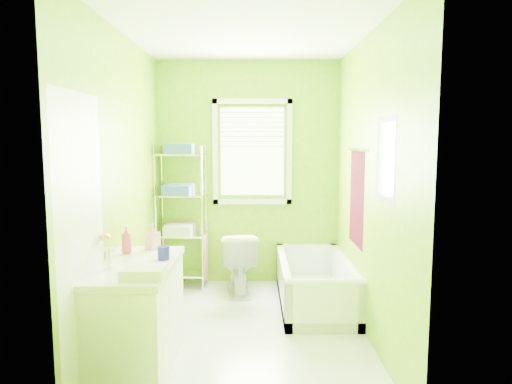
{
  "coord_description": "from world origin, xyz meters",
  "views": [
    {
      "loc": [
        0.08,
        -3.88,
        1.7
      ],
      "look_at": [
        0.09,
        0.25,
        1.22
      ],
      "focal_mm": 32.0,
      "sensor_mm": 36.0,
      "label": 1
    }
  ],
  "objects_px": {
    "bathtub": "(315,290)",
    "wire_shelf_unit": "(182,200)",
    "toilet": "(238,262)",
    "vanity": "(138,312)"
  },
  "relations": [
    {
      "from": "bathtub",
      "to": "wire_shelf_unit",
      "type": "xyz_separation_m",
      "value": [
        -1.45,
        0.61,
        0.85
      ]
    },
    {
      "from": "toilet",
      "to": "wire_shelf_unit",
      "type": "distance_m",
      "value": 0.95
    },
    {
      "from": "toilet",
      "to": "vanity",
      "type": "distance_m",
      "value": 1.81
    },
    {
      "from": "toilet",
      "to": "vanity",
      "type": "height_order",
      "value": "vanity"
    },
    {
      "from": "toilet",
      "to": "wire_shelf_unit",
      "type": "bearing_deg",
      "value": -27.06
    },
    {
      "from": "bathtub",
      "to": "wire_shelf_unit",
      "type": "bearing_deg",
      "value": 157.09
    },
    {
      "from": "toilet",
      "to": "wire_shelf_unit",
      "type": "xyz_separation_m",
      "value": [
        -0.64,
        0.24,
        0.66
      ]
    },
    {
      "from": "bathtub",
      "to": "vanity",
      "type": "distance_m",
      "value": 1.99
    },
    {
      "from": "vanity",
      "to": "toilet",
      "type": "bearing_deg",
      "value": 67.89
    },
    {
      "from": "vanity",
      "to": "wire_shelf_unit",
      "type": "bearing_deg",
      "value": 88.91
    }
  ]
}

